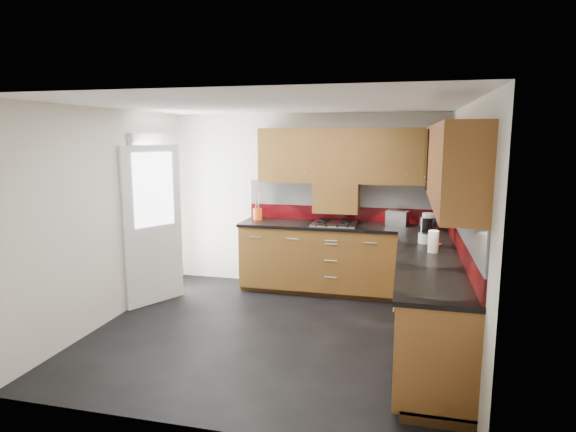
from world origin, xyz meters
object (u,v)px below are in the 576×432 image
(utensil_pot, at_px, (257,213))
(toaster, at_px, (398,218))
(food_processor, at_px, (428,229))
(gas_hob, at_px, (334,224))

(utensil_pot, height_order, toaster, utensil_pot)
(toaster, xyz_separation_m, food_processor, (0.34, -1.01, 0.05))
(food_processor, bearing_deg, toaster, 108.48)
(utensil_pot, height_order, food_processor, utensil_pot)
(toaster, height_order, food_processor, food_processor)
(toaster, bearing_deg, utensil_pot, -179.53)
(utensil_pot, relative_size, toaster, 1.44)
(gas_hob, relative_size, utensil_pot, 1.28)
(gas_hob, distance_m, food_processor, 1.44)
(gas_hob, distance_m, utensil_pot, 1.11)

